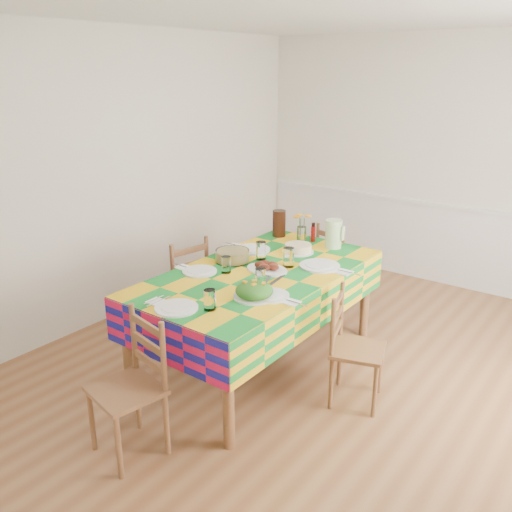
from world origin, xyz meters
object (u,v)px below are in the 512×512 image
Objects in this scene: chair_near at (132,387)px; chair_right at (353,348)px; dining_table at (259,282)px; meat_platter at (267,267)px; tea_pitcher at (279,223)px; chair_left at (182,288)px; green_pitcher at (334,234)px; chair_far at (338,269)px.

chair_near is 1.56m from chair_right.
meat_platter is at bearing 49.09° from dining_table.
tea_pitcher is 1.62m from chair_right.
meat_platter is 0.91m from chair_right.
tea_pitcher reaches higher than chair_left.
green_pitcher reaches higher than meat_platter.
chair_near is 1.57m from chair_left.
green_pitcher is at bearing 81.01° from meat_platter.
chair_right is (0.68, -0.88, -0.52)m from green_pitcher.
chair_near is 1.04× the size of chair_far.
chair_near is at bearing -89.64° from dining_table.
chair_left is (-0.83, -1.34, 0.03)m from chair_far.
green_pitcher reaches higher than tea_pitcher.
chair_left reaches higher than chair_near.
green_pitcher is 0.27× the size of chair_left.
chair_far is at bearing 101.77° from chair_near.
chair_near reaches higher than chair_far.
chair_left reaches higher than chair_right.
tea_pitcher reaches higher than dining_table.
chair_left is at bearing -116.44° from tea_pitcher.
chair_left reaches higher than dining_table.
chair_left is (-0.44, -0.88, -0.48)m from tea_pitcher.
chair_far is at bearing 159.36° from chair_left.
meat_platter is 0.84m from green_pitcher.
dining_table is 0.98m from tea_pitcher.
chair_right is at bearing -35.05° from tea_pitcher.
meat_platter is 1.39× the size of green_pitcher.
chair_far is at bearing 14.73° from chair_right.
green_pitcher is 0.29× the size of chair_right.
green_pitcher is 0.71m from chair_far.
dining_table is 8.47× the size of tea_pitcher.
chair_left is (-1.02, -0.88, -0.48)m from green_pitcher.
meat_platter is at bearing 104.94° from chair_left.
dining_table is 2.28× the size of chair_near.
green_pitcher is at bearing 0.22° from tea_pitcher.
chair_far is (-0.05, 1.28, -0.41)m from meat_platter.
tea_pitcher is at bearing 37.10° from chair_right.
chair_right is at bearing -4.38° from meat_platter.
green_pitcher is 0.28× the size of chair_far.
green_pitcher is 1.23m from chair_right.
tea_pitcher is (-0.58, -0.00, -0.00)m from green_pitcher.
meat_platter is at bearing 67.77° from chair_right.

